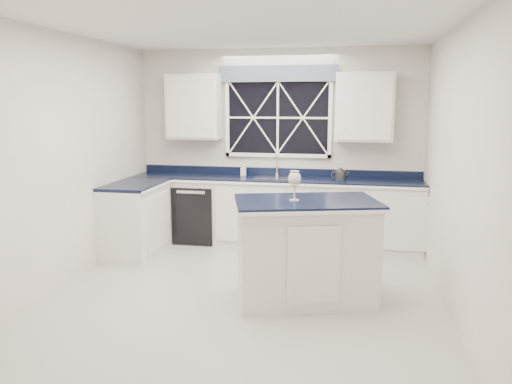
% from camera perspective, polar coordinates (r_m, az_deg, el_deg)
% --- Properties ---
extents(ground, '(4.50, 4.50, 0.00)m').
position_cam_1_polar(ground, '(5.25, -1.40, -11.76)').
color(ground, '#A4A39F').
rests_on(ground, ground).
extents(back_wall, '(4.00, 0.10, 2.70)m').
position_cam_1_polar(back_wall, '(7.10, 2.54, 5.26)').
color(back_wall, silver).
rests_on(back_wall, ground).
extents(base_cabinets, '(3.99, 1.60, 0.90)m').
position_cam_1_polar(base_cabinets, '(6.85, -0.85, -2.54)').
color(base_cabinets, silver).
rests_on(base_cabinets, ground).
extents(countertop, '(3.98, 0.64, 0.04)m').
position_cam_1_polar(countertop, '(6.86, 2.13, 1.47)').
color(countertop, black).
rests_on(countertop, base_cabinets).
extents(dishwasher, '(0.60, 0.58, 0.82)m').
position_cam_1_polar(dishwasher, '(7.21, -6.57, -2.29)').
color(dishwasher, black).
rests_on(dishwasher, ground).
extents(window, '(1.65, 0.09, 1.26)m').
position_cam_1_polar(window, '(7.03, 2.51, 9.13)').
color(window, black).
rests_on(window, ground).
extents(upper_cabinets, '(3.10, 0.34, 0.90)m').
position_cam_1_polar(upper_cabinets, '(6.91, 2.36, 9.69)').
color(upper_cabinets, silver).
rests_on(upper_cabinets, ground).
extents(faucet, '(0.05, 0.20, 0.30)m').
position_cam_1_polar(faucet, '(7.03, 2.39, 3.14)').
color(faucet, silver).
rests_on(faucet, countertop).
extents(island, '(1.55, 1.18, 1.02)m').
position_cam_1_polar(island, '(5.01, 5.69, -6.64)').
color(island, silver).
rests_on(island, ground).
extents(rug, '(1.53, 1.11, 0.02)m').
position_cam_1_polar(rug, '(6.41, 7.42, -7.60)').
color(rug, '#B9B9B4').
rests_on(rug, ground).
extents(kettle, '(0.24, 0.17, 0.17)m').
position_cam_1_polar(kettle, '(6.76, 9.61, 2.04)').
color(kettle, '#2F2F31').
rests_on(kettle, countertop).
extents(wine_glass, '(0.12, 0.12, 0.29)m').
position_cam_1_polar(wine_glass, '(4.82, 4.43, 1.38)').
color(wine_glass, silver).
rests_on(wine_glass, island).
extents(soap_bottle, '(0.08, 0.08, 0.17)m').
position_cam_1_polar(soap_bottle, '(7.08, -1.45, 2.58)').
color(soap_bottle, silver).
rests_on(soap_bottle, countertop).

